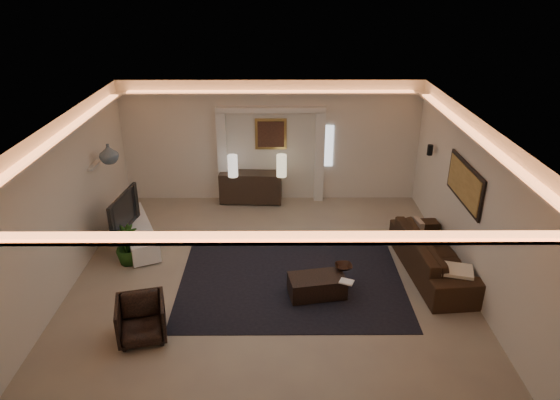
{
  "coord_description": "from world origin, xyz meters",
  "views": [
    {
      "loc": [
        0.16,
        -7.89,
        5.09
      ],
      "look_at": [
        0.2,
        0.6,
        1.25
      ],
      "focal_mm": 32.27,
      "sensor_mm": 36.0,
      "label": 1
    }
  ],
  "objects_px": {
    "armchair": "(141,319)",
    "sofa": "(435,255)",
    "console": "(251,187)",
    "coffee_table": "(317,286)"
  },
  "relations": [
    {
      "from": "sofa",
      "to": "armchair",
      "type": "relative_size",
      "value": 3.44
    },
    {
      "from": "coffee_table",
      "to": "sofa",
      "type": "bearing_deg",
      "value": 8.19
    },
    {
      "from": "sofa",
      "to": "armchair",
      "type": "xyz_separation_m",
      "value": [
        -4.95,
        -1.8,
        -0.03
      ]
    },
    {
      "from": "coffee_table",
      "to": "armchair",
      "type": "xyz_separation_m",
      "value": [
        -2.73,
        -1.07,
        0.12
      ]
    },
    {
      "from": "console",
      "to": "armchair",
      "type": "bearing_deg",
      "value": -102.57
    },
    {
      "from": "armchair",
      "to": "sofa",
      "type": "bearing_deg",
      "value": 6.48
    },
    {
      "from": "coffee_table",
      "to": "console",
      "type": "bearing_deg",
      "value": 98.74
    },
    {
      "from": "sofa",
      "to": "armchair",
      "type": "bearing_deg",
      "value": 105.02
    },
    {
      "from": "console",
      "to": "sofa",
      "type": "distance_m",
      "value": 4.75
    },
    {
      "from": "console",
      "to": "coffee_table",
      "type": "distance_m",
      "value": 4.12
    }
  ]
}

